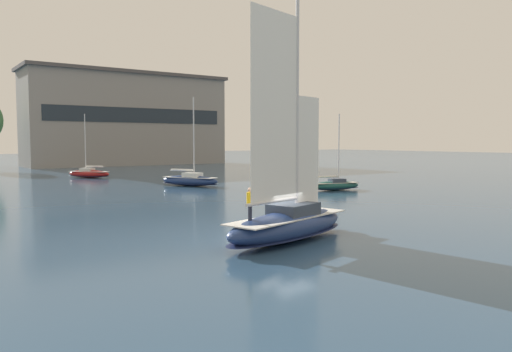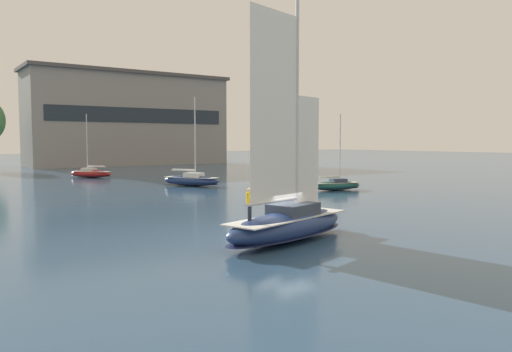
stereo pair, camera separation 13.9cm
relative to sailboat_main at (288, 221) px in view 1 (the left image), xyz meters
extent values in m
plane|color=#2D4C6B|center=(-0.01, 0.00, -1.04)|extent=(400.00, 400.00, 0.00)
cube|color=gray|center=(23.93, 86.32, 8.65)|extent=(42.59, 12.65, 19.38)
cube|color=#1E2833|center=(23.93, 79.93, 9.62)|extent=(38.33, 0.10, 3.10)
cube|color=#514C4C|center=(23.93, 86.32, 18.69)|extent=(43.79, 13.85, 0.70)
ellipsoid|color=navy|center=(-0.01, 0.00, -0.24)|extent=(9.75, 5.06, 1.60)
ellipsoid|color=#19234C|center=(-0.01, 0.00, -0.68)|extent=(9.85, 5.12, 0.19)
cube|color=silver|center=(-0.01, 0.00, 0.23)|extent=(8.55, 4.36, 0.06)
cube|color=#333D4C|center=(0.44, 0.12, 0.59)|extent=(3.03, 2.48, 0.66)
cylinder|color=silver|center=(0.71, 0.20, 6.13)|extent=(0.19, 0.19, 11.74)
cylinder|color=silver|center=(-1.32, -0.37, 1.20)|extent=(4.11, 1.29, 0.16)
cube|color=white|center=(-1.16, -0.33, 6.01)|extent=(3.75, 1.08, 9.62)
cube|color=white|center=(1.80, 0.50, 3.49)|extent=(2.00, 0.58, 6.46)
cylinder|color=#232838|center=(-2.81, -0.46, 0.68)|extent=(0.25, 0.25, 0.85)
cylinder|color=gold|center=(-2.81, -0.46, 1.43)|extent=(0.42, 0.42, 0.65)
sphere|color=tan|center=(-2.81, -0.46, 1.88)|extent=(0.24, 0.24, 0.24)
ellipsoid|color=navy|center=(10.71, 31.75, -0.40)|extent=(5.52, 7.52, 1.27)
ellipsoid|color=#19234C|center=(10.71, 31.75, -0.75)|extent=(5.57, 7.60, 0.15)
cube|color=silver|center=(10.71, 31.75, -0.03)|extent=(4.78, 6.58, 0.06)
cube|color=silver|center=(10.90, 31.43, 0.27)|extent=(2.31, 2.54, 0.52)
cylinder|color=silver|center=(11.01, 31.23, 4.67)|extent=(0.15, 0.15, 9.34)
cylinder|color=silver|center=(10.18, 32.69, 0.75)|extent=(1.77, 2.98, 0.13)
cylinder|color=white|center=(10.18, 32.69, 0.84)|extent=(1.67, 2.73, 0.20)
ellipsoid|color=maroon|center=(4.98, 51.83, -0.48)|extent=(5.50, 6.32, 1.12)
ellipsoid|color=#19234C|center=(4.98, 51.83, -0.79)|extent=(5.55, 6.38, 0.13)
cube|color=silver|center=(4.98, 51.83, -0.14)|extent=(4.78, 5.51, 0.06)
cube|color=beige|center=(4.78, 52.09, 0.12)|extent=(2.15, 2.24, 0.46)
cylinder|color=silver|center=(4.66, 52.25, 4.00)|extent=(0.13, 0.13, 8.22)
cylinder|color=silver|center=(5.57, 51.08, 0.54)|extent=(1.91, 2.40, 0.11)
cylinder|color=white|center=(5.57, 51.08, 0.62)|extent=(1.78, 2.21, 0.18)
ellipsoid|color=#194C47|center=(21.03, 18.18, -0.54)|extent=(6.10, 2.95, 1.00)
ellipsoid|color=#19234C|center=(21.03, 18.18, -0.81)|extent=(6.16, 2.98, 0.12)
cube|color=beige|center=(21.03, 18.18, -0.23)|extent=(5.35, 2.54, 0.06)
cube|color=#333D4C|center=(21.31, 18.11, 0.00)|extent=(1.87, 1.50, 0.41)
cylinder|color=silver|center=(21.49, 18.07, 3.47)|extent=(0.12, 0.12, 7.35)
cylinder|color=silver|center=(20.20, 18.38, 0.38)|extent=(2.60, 0.71, 0.10)
cylinder|color=silver|center=(20.20, 18.38, 0.45)|extent=(2.35, 0.70, 0.16)
cylinder|color=yellow|center=(11.83, 15.38, -0.68)|extent=(0.96, 0.96, 0.72)
cone|color=yellow|center=(11.83, 15.38, 0.12)|extent=(0.72, 0.72, 0.88)
sphere|color=#F2F266|center=(11.83, 15.38, 0.64)|extent=(0.16, 0.16, 0.16)
camera|label=1|loc=(-16.59, -20.53, 4.29)|focal=35.00mm
camera|label=2|loc=(-16.47, -20.61, 4.29)|focal=35.00mm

